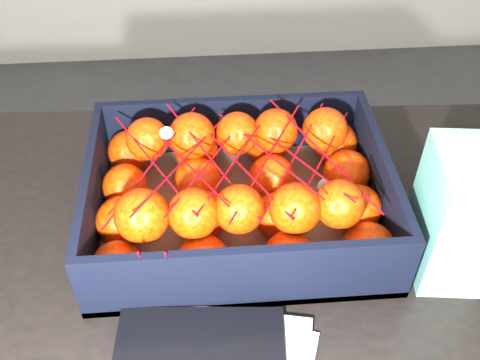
{
  "coord_description": "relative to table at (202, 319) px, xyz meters",
  "views": [
    {
      "loc": [
        -0.22,
        -0.57,
        1.39
      ],
      "look_at": [
        -0.17,
        -0.01,
        0.86
      ],
      "focal_mm": 42.11,
      "sensor_mm": 36.0,
      "label": 1
    }
  ],
  "objects": [
    {
      "name": "table",
      "position": [
        0.0,
        0.0,
        0.0
      ],
      "size": [
        1.24,
        0.86,
        0.75
      ],
      "color": "black",
      "rests_on": "ground"
    },
    {
      "name": "produce_crate",
      "position": [
        0.06,
        0.11,
        0.13
      ],
      "size": [
        0.43,
        0.33,
        0.11
      ],
      "color": "#916543",
      "rests_on": "table"
    },
    {
      "name": "clementine_heap",
      "position": [
        0.07,
        0.11,
        0.17
      ],
      "size": [
        0.41,
        0.31,
        0.13
      ],
      "color": "#FB3205",
      "rests_on": "produce_crate"
    },
    {
      "name": "mesh_net",
      "position": [
        0.06,
        0.1,
        0.22
      ],
      "size": [
        0.36,
        0.29,
        0.11
      ],
      "color": "#C00711",
      "rests_on": "clementine_heap"
    },
    {
      "name": "retail_carton",
      "position": [
        0.34,
        0.01,
        0.19
      ],
      "size": [
        0.1,
        0.14,
        0.19
      ],
      "primitive_type": "cube",
      "rotation": [
        0.0,
        0.0,
        -0.12
      ],
      "color": "white",
      "rests_on": "table"
    }
  ]
}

